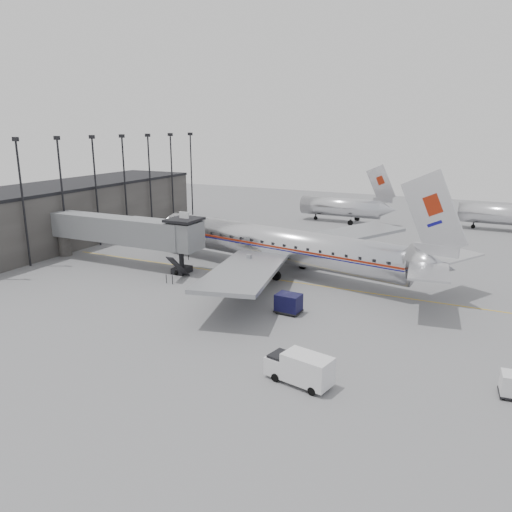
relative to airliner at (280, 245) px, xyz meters
The scene contains 11 objects.
ground 9.45m from the airliner, 95.12° to the right, with size 160.00×160.00×0.00m, color slate.
terminal 34.82m from the airliner, behind, with size 12.00×46.00×8.00m, color #3A3734.
apron_line 4.83m from the airliner, 52.24° to the right, with size 0.15×60.00×0.01m, color gold.
jet_bridge 18.23m from the airliner, 163.47° to the right, with size 21.00×6.20×7.10m.
floodlight_masts 29.06m from the airliner, behind, with size 0.90×42.25×15.25m.
distant_aircraft_near 33.26m from the airliner, 94.46° to the left, with size 16.39×3.20×10.26m.
distant_aircraft_mid 43.92m from the airliner, 57.78° to the left, with size 16.39×3.20×10.26m.
airliner is the anchor object (origin of this frame).
service_van 25.80m from the airliner, 63.93° to the right, with size 4.80×2.65×2.14m.
baggage_cart_navy 13.19m from the airliner, 63.46° to the right, with size 2.39×1.88×1.80m.
ramp_worker 6.29m from the airliner, 84.27° to the right, with size 0.71×0.47×1.95m, color #B4F21C.
Camera 1 is at (22.55, -42.34, 16.60)m, focal length 35.00 mm.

